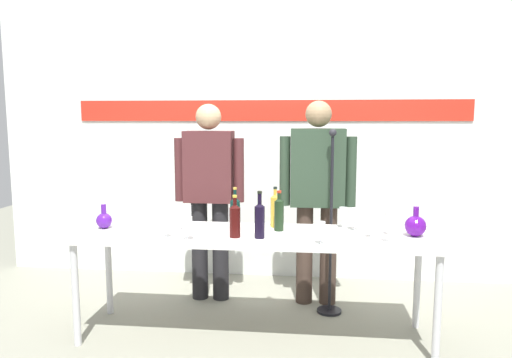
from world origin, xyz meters
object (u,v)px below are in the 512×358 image
object	(u,v)px
wine_glass_right_3	(355,215)
wine_glass_left_1	(187,211)
wine_bottle_2	(235,219)
presenter_left	(209,189)
decanter_blue_right	(415,226)
wine_bottle_0	(275,209)
microphone_stand	(330,253)
wine_bottle_1	(260,219)
wine_glass_left_2	(166,224)
wine_glass_right_4	(343,213)
decanter_blue_left	(104,220)
wine_bottle_3	(235,212)
presenter_right	(317,189)
wine_glass_right_5	(390,219)
wine_glass_left_0	(187,223)
wine_glass_left_3	(183,216)
wine_glass_right_2	(321,229)
wine_glass_right_0	(389,227)
wine_glass_right_1	(372,222)
wine_bottle_4	(279,213)

from	to	relation	value
wine_glass_right_3	wine_glass_left_1	bearing A→B (deg)	174.39
wine_bottle_2	presenter_left	bearing A→B (deg)	112.94
decanter_blue_right	wine_bottle_0	size ratio (longest dim) A/B	0.69
wine_bottle_0	microphone_stand	distance (m)	0.66
wine_bottle_1	wine_glass_left_2	xyz separation A→B (m)	(-0.63, -0.06, -0.04)
wine_glass_right_4	microphone_stand	size ratio (longest dim) A/B	0.11
decanter_blue_left	decanter_blue_right	bearing A→B (deg)	0.00
wine_bottle_0	wine_bottle_2	world-z (taller)	wine_bottle_0
wine_bottle_3	wine_glass_left_2	bearing A→B (deg)	-145.86
wine_bottle_3	wine_glass_left_1	bearing A→B (deg)	156.57
wine_bottle_0	wine_glass_right_3	distance (m)	0.58
presenter_right	wine_glass_right_5	xyz separation A→B (m)	(0.49, -0.65, -0.11)
presenter_left	wine_glass_left_0	world-z (taller)	presenter_left
decanter_blue_left	wine_glass_right_5	world-z (taller)	decanter_blue_left
decanter_blue_left	wine_glass_left_1	bearing A→B (deg)	24.12
decanter_blue_right	wine_bottle_2	xyz separation A→B (m)	(-1.23, -0.15, 0.05)
presenter_right	wine_glass_left_3	xyz separation A→B (m)	(-0.98, -0.65, -0.12)
presenter_left	microphone_stand	xyz separation A→B (m)	(1.03, -0.20, -0.48)
wine_bottle_0	wine_glass_right_2	distance (m)	0.57
wine_glass_left_1	wine_glass_right_0	xyz separation A→B (m)	(1.46, -0.44, 0.01)
wine_bottle_2	wine_glass_right_5	bearing A→B (deg)	9.20
presenter_left	wine_glass_right_1	size ratio (longest dim) A/B	11.30
wine_bottle_0	wine_bottle_1	xyz separation A→B (m)	(-0.08, -0.34, 0.00)
presenter_left	wine_bottle_3	size ratio (longest dim) A/B	5.46
presenter_left	microphone_stand	bearing A→B (deg)	-10.87
wine_glass_left_2	wine_glass_right_3	world-z (taller)	wine_glass_right_3
wine_glass_left_3	wine_glass_right_2	size ratio (longest dim) A/B	0.95
wine_glass_left_1	wine_glass_right_2	distance (m)	1.15
presenter_left	wine_bottle_4	bearing A→B (deg)	-43.30
wine_glass_left_0	wine_glass_left_3	size ratio (longest dim) A/B	1.13
wine_glass_left_0	wine_glass_right_2	distance (m)	0.88
wine_glass_right_3	wine_glass_right_4	bearing A→B (deg)	137.14
presenter_left	wine_glass_left_1	xyz separation A→B (m)	(-0.09, -0.41, -0.11)
microphone_stand	wine_bottle_4	bearing A→B (deg)	-134.53
wine_glass_left_0	wine_glass_left_3	bearing A→B (deg)	110.06
wine_bottle_0	wine_glass_right_1	size ratio (longest dim) A/B	2.02
wine_bottle_3	wine_bottle_4	world-z (taller)	wine_bottle_3
wine_glass_right_0	wine_glass_right_4	distance (m)	0.47
microphone_stand	presenter_right	bearing A→B (deg)	118.64
presenter_right	wine_glass_left_2	size ratio (longest dim) A/B	12.36
wine_glass_right_3	wine_glass_right_4	distance (m)	0.11
presenter_left	decanter_blue_right	bearing A→B (deg)	-22.88
presenter_left	wine_glass_left_3	world-z (taller)	presenter_left
wine_bottle_0	wine_glass_right_2	bearing A→B (deg)	-54.89
microphone_stand	decanter_blue_right	bearing A→B (deg)	-40.46
wine_glass_right_0	wine_glass_right_4	bearing A→B (deg)	124.45
wine_glass_left_0	wine_glass_right_1	world-z (taller)	wine_glass_left_0
wine_bottle_3	wine_glass_right_3	xyz separation A→B (m)	(0.87, 0.05, -0.01)
wine_glass_right_2	microphone_stand	world-z (taller)	microphone_stand
wine_glass_right_2	wine_glass_right_4	bearing A→B (deg)	69.80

